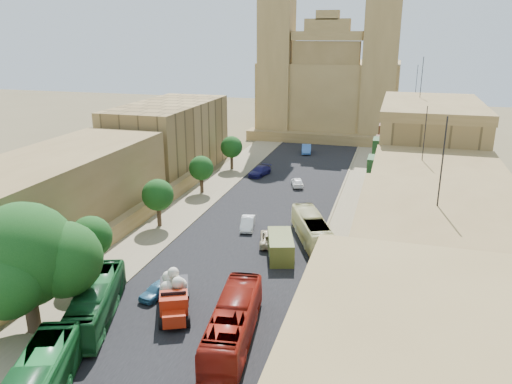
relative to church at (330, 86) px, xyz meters
The scene contains 30 objects.
road_surface 49.54m from the church, 90.00° to the right, with size 14.00×140.00×0.01m, color black.
sidewalk_east 50.44m from the church, 78.94° to the right, with size 5.00×140.00×0.01m, color #817354.
sidewalk_west 50.44m from the church, 101.06° to the right, with size 5.00×140.00×0.01m, color #817354.
kerb_east 50.02m from the church, 81.81° to the right, with size 0.25×140.00×0.12m, color #817354.
kerb_west 50.02m from the church, 98.19° to the right, with size 0.25×140.00×0.12m, color #817354.
townhouse_b 69.58m from the church, 76.73° to the right, with size 9.00×14.00×14.90m.
townhouse_c 56.00m from the church, 73.43° to the right, with size 9.00×14.00×17.40m.
townhouse_d 42.84m from the church, 68.07° to the right, with size 9.00×14.00×15.90m.
west_wall 60.55m from the church, 102.04° to the right, with size 1.00×40.00×1.80m, color olive.
west_building_low 63.45m from the church, 106.54° to the right, with size 10.00×28.00×8.40m, color brown.
west_building_mid 39.27m from the church, 117.48° to the right, with size 10.00×22.00×10.00m, color olive.
church is the anchor object (origin of this frame).
ficus_tree 75.31m from the church, 97.20° to the right, with size 9.13×8.40×9.13m.
street_tree_a 67.62m from the church, 98.54° to the right, with size 3.47×3.47×5.33m.
street_tree_b 55.86m from the church, 100.38° to the right, with size 3.30×3.30×5.08m.
street_tree_c 44.23m from the church, 103.21° to the right, with size 3.10×3.10×4.76m.
street_tree_d 32.80m from the church, 108.09° to the right, with size 3.22×3.22×4.95m.
red_truck 70.34m from the church, 91.03° to the right, with size 4.00×5.71×3.17m.
olive_pickup 59.36m from the church, 86.10° to the right, with size 3.45×5.32×2.03m.
bus_green_north 72.94m from the church, 94.87° to the right, with size 2.27×9.70×2.70m, color #175325.
bus_red_east 72.72m from the church, 86.83° to the right, with size 2.38×10.17×2.83m, color maroon.
bus_cream_east 55.24m from the church, 83.60° to the right, with size 2.22×9.49×2.64m, color #FBF6B5.
car_blue_a 68.82m from the church, 92.98° to the right, with size 1.30×3.23×1.10m, color teal.
car_white_a 53.57m from the church, 90.91° to the right, with size 1.29×3.70×1.22m, color white.
car_cream 56.72m from the church, 87.54° to the right, with size 2.03×4.40×1.22m, color #C8B791.
car_dkblue 34.56m from the church, 98.61° to the right, with size 1.81×4.44×1.29m, color navy.
car_white_b 37.84m from the church, 88.16° to the right, with size 1.43×3.55×1.21m, color white.
car_blue_b 19.59m from the church, 93.63° to the right, with size 1.52×4.36×1.44m, color #3F71BD.
pedestrian_a 67.61m from the church, 81.42° to the right, with size 0.64×0.42×1.75m, color black.
pedestrian_c 61.96m from the church, 80.69° to the right, with size 0.88×0.37×1.50m, color #3E3E3F.
Camera 1 is at (13.15, -20.36, 19.42)m, focal length 35.00 mm.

